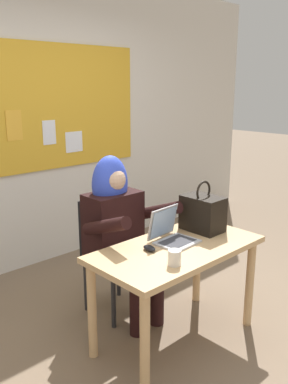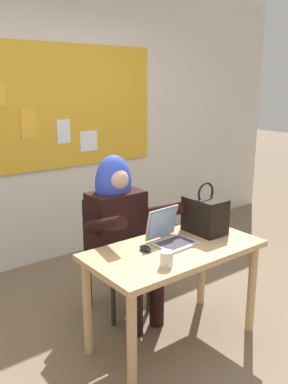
{
  "view_description": "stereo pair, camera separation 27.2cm",
  "coord_description": "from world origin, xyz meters",
  "px_view_note": "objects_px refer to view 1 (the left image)",
  "views": [
    {
      "loc": [
        -1.92,
        -1.65,
        1.77
      ],
      "look_at": [
        -0.03,
        0.35,
        1.04
      ],
      "focal_mm": 38.2,
      "sensor_mm": 36.0,
      "label": 1
    },
    {
      "loc": [
        -1.72,
        -1.83,
        1.77
      ],
      "look_at": [
        -0.03,
        0.35,
        1.04
      ],
      "focal_mm": 38.2,
      "sensor_mm": 36.0,
      "label": 2
    }
  ],
  "objects_px": {
    "chair_at_desk": "(109,248)",
    "laptop": "(172,234)",
    "computer_mouse": "(149,248)",
    "desk_main": "(177,261)",
    "coffee_mug": "(174,258)",
    "handbag": "(203,213)",
    "person_costumed": "(119,224)"
  },
  "relations": [
    {
      "from": "chair_at_desk",
      "to": "laptop",
      "type": "height_order",
      "value": "laptop"
    },
    {
      "from": "chair_at_desk",
      "to": "computer_mouse",
      "type": "height_order",
      "value": "chair_at_desk"
    },
    {
      "from": "desk_main",
      "to": "coffee_mug",
      "type": "distance_m",
      "value": 0.33
    },
    {
      "from": "chair_at_desk",
      "to": "handbag",
      "type": "distance_m",
      "value": 0.8
    },
    {
      "from": "desk_main",
      "to": "coffee_mug",
      "type": "bearing_deg",
      "value": -141.06
    },
    {
      "from": "person_costumed",
      "to": "computer_mouse",
      "type": "distance_m",
      "value": 0.49
    },
    {
      "from": "person_costumed",
      "to": "laptop",
      "type": "height_order",
      "value": "person_costumed"
    },
    {
      "from": "laptop",
      "to": "handbag",
      "type": "xyz_separation_m",
      "value": [
        0.34,
        0.0,
        0.08
      ]
    },
    {
      "from": "chair_at_desk",
      "to": "coffee_mug",
      "type": "xyz_separation_m",
      "value": [
        -0.18,
        -0.86,
        0.25
      ]
    },
    {
      "from": "laptop",
      "to": "coffee_mug",
      "type": "relative_size",
      "value": 3.07
    },
    {
      "from": "desk_main",
      "to": "computer_mouse",
      "type": "xyz_separation_m",
      "value": [
        -0.19,
        0.07,
        0.12
      ]
    },
    {
      "from": "desk_main",
      "to": "chair_at_desk",
      "type": "xyz_separation_m",
      "value": [
        -0.05,
        0.67,
        -0.09
      ]
    },
    {
      "from": "person_costumed",
      "to": "laptop",
      "type": "relative_size",
      "value": 4.31
    },
    {
      "from": "laptop",
      "to": "coffee_mug",
      "type": "distance_m",
      "value": 0.38
    },
    {
      "from": "handbag",
      "to": "coffee_mug",
      "type": "relative_size",
      "value": 3.98
    },
    {
      "from": "person_costumed",
      "to": "handbag",
      "type": "bearing_deg",
      "value": 43.21
    },
    {
      "from": "desk_main",
      "to": "computer_mouse",
      "type": "relative_size",
      "value": 11.47
    },
    {
      "from": "chair_at_desk",
      "to": "person_costumed",
      "type": "distance_m",
      "value": 0.27
    },
    {
      "from": "laptop",
      "to": "coffee_mug",
      "type": "bearing_deg",
      "value": -138.24
    },
    {
      "from": "computer_mouse",
      "to": "coffee_mug",
      "type": "bearing_deg",
      "value": -92.08
    },
    {
      "from": "chair_at_desk",
      "to": "computer_mouse",
      "type": "bearing_deg",
      "value": -13.23
    },
    {
      "from": "coffee_mug",
      "to": "person_costumed",
      "type": "bearing_deg",
      "value": 76.36
    },
    {
      "from": "chair_at_desk",
      "to": "laptop",
      "type": "bearing_deg",
      "value": 8.13
    },
    {
      "from": "laptop",
      "to": "chair_at_desk",
      "type": "bearing_deg",
      "value": 95.16
    },
    {
      "from": "desk_main",
      "to": "chair_at_desk",
      "type": "distance_m",
      "value": 0.68
    },
    {
      "from": "desk_main",
      "to": "person_costumed",
      "type": "relative_size",
      "value": 0.95
    },
    {
      "from": "laptop",
      "to": "desk_main",
      "type": "bearing_deg",
      "value": -116.97
    },
    {
      "from": "person_costumed",
      "to": "handbag",
      "type": "xyz_separation_m",
      "value": [
        0.43,
        -0.46,
        0.1
      ]
    },
    {
      "from": "desk_main",
      "to": "person_costumed",
      "type": "bearing_deg",
      "value": 95.66
    },
    {
      "from": "person_costumed",
      "to": "coffee_mug",
      "type": "xyz_separation_m",
      "value": [
        -0.18,
        -0.73,
        0.02
      ]
    },
    {
      "from": "coffee_mug",
      "to": "handbag",
      "type": "bearing_deg",
      "value": 24.21
    },
    {
      "from": "computer_mouse",
      "to": "laptop",
      "type": "bearing_deg",
      "value": 9.78
    }
  ]
}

